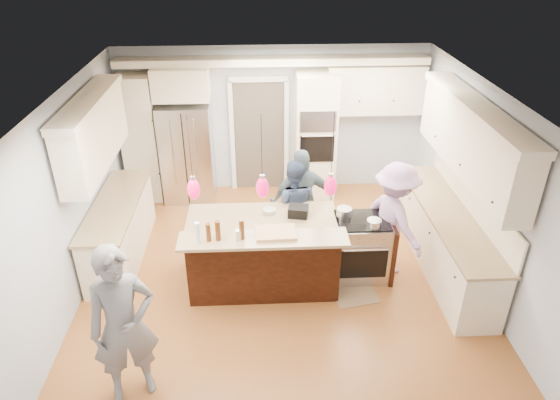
# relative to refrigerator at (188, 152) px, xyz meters

# --- Properties ---
(ground_plane) EXTENTS (6.00, 6.00, 0.00)m
(ground_plane) POSITION_rel_refrigerator_xyz_m (1.55, -2.64, -0.90)
(ground_plane) COLOR #AF6D30
(ground_plane) RESTS_ON ground
(room_shell) EXTENTS (5.54, 6.04, 2.72)m
(room_shell) POSITION_rel_refrigerator_xyz_m (1.55, -2.64, 0.92)
(room_shell) COLOR #B2BCC6
(room_shell) RESTS_ON ground
(refrigerator) EXTENTS (0.90, 0.70, 1.80)m
(refrigerator) POSITION_rel_refrigerator_xyz_m (0.00, 0.00, 0.00)
(refrigerator) COLOR #B7B7BC
(refrigerator) RESTS_ON ground
(oven_column) EXTENTS (0.72, 0.69, 2.30)m
(oven_column) POSITION_rel_refrigerator_xyz_m (2.30, 0.03, 0.25)
(oven_column) COLOR #F4E4C5
(oven_column) RESTS_ON ground
(back_upper_cabinets) EXTENTS (5.30, 0.61, 2.54)m
(back_upper_cabinets) POSITION_rel_refrigerator_xyz_m (0.80, 0.12, 0.77)
(back_upper_cabinets) COLOR #F4E4C5
(back_upper_cabinets) RESTS_ON ground
(right_counter_run) EXTENTS (0.64, 3.10, 2.51)m
(right_counter_run) POSITION_rel_refrigerator_xyz_m (3.99, -2.34, 0.16)
(right_counter_run) COLOR #F4E4C5
(right_counter_run) RESTS_ON ground
(left_cabinets) EXTENTS (0.64, 2.30, 2.51)m
(left_cabinets) POSITION_rel_refrigerator_xyz_m (-0.89, -1.84, 0.16)
(left_cabinets) COLOR #F4E4C5
(left_cabinets) RESTS_ON ground
(kitchen_island) EXTENTS (2.10, 1.46, 1.12)m
(kitchen_island) POSITION_rel_refrigerator_xyz_m (1.30, -2.57, -0.42)
(kitchen_island) COLOR black
(kitchen_island) RESTS_ON ground
(island_range) EXTENTS (0.82, 0.71, 0.92)m
(island_range) POSITION_rel_refrigerator_xyz_m (2.71, -2.49, -0.44)
(island_range) COLOR #B7B7BC
(island_range) RESTS_ON ground
(pendant_lights) EXTENTS (1.75, 0.15, 1.03)m
(pendant_lights) POSITION_rel_refrigerator_xyz_m (1.30, -3.15, 0.90)
(pendant_lights) COLOR black
(pendant_lights) RESTS_ON ground
(person_bar_end) EXTENTS (0.79, 0.66, 1.86)m
(person_bar_end) POSITION_rel_refrigerator_xyz_m (-0.15, -4.44, 0.03)
(person_bar_end) COLOR slate
(person_bar_end) RESTS_ON ground
(person_far_left) EXTENTS (0.82, 0.68, 1.52)m
(person_far_left) POSITION_rel_refrigerator_xyz_m (1.78, -1.79, -0.14)
(person_far_left) COLOR navy
(person_far_left) RESTS_ON ground
(person_far_right) EXTENTS (1.03, 0.61, 1.65)m
(person_far_right) POSITION_rel_refrigerator_xyz_m (1.91, -1.74, -0.07)
(person_far_right) COLOR #495E67
(person_far_right) RESTS_ON ground
(person_range_side) EXTENTS (1.05, 1.27, 1.71)m
(person_range_side) POSITION_rel_refrigerator_xyz_m (3.15, -2.40, -0.04)
(person_range_side) COLOR #BD94C8
(person_range_side) RESTS_ON ground
(floor_rug) EXTENTS (0.74, 0.96, 0.01)m
(floor_rug) POSITION_rel_refrigerator_xyz_m (2.52, -2.79, -0.89)
(floor_rug) COLOR olive
(floor_rug) RESTS_ON ground
(water_bottle) EXTENTS (0.08, 0.08, 0.28)m
(water_bottle) POSITION_rel_refrigerator_xyz_m (0.51, -3.25, 0.36)
(water_bottle) COLOR silver
(water_bottle) RESTS_ON kitchen_island
(beer_bottle_a) EXTENTS (0.08, 0.08, 0.24)m
(beer_bottle_a) POSITION_rel_refrigerator_xyz_m (0.64, -3.21, 0.34)
(beer_bottle_a) COLOR #4D260D
(beer_bottle_a) RESTS_ON kitchen_island
(beer_bottle_b) EXTENTS (0.08, 0.08, 0.26)m
(beer_bottle_b) POSITION_rel_refrigerator_xyz_m (0.75, -3.20, 0.35)
(beer_bottle_b) COLOR #4D260D
(beer_bottle_b) RESTS_ON kitchen_island
(beer_bottle_c) EXTENTS (0.08, 0.08, 0.26)m
(beer_bottle_c) POSITION_rel_refrigerator_xyz_m (1.04, -3.18, 0.35)
(beer_bottle_c) COLOR #4D260D
(beer_bottle_c) RESTS_ON kitchen_island
(drink_can) EXTENTS (0.09, 0.09, 0.13)m
(drink_can) POSITION_rel_refrigerator_xyz_m (1.00, -3.21, 0.29)
(drink_can) COLOR #B7B7BC
(drink_can) RESTS_ON kitchen_island
(cutting_board) EXTENTS (0.51, 0.37, 0.04)m
(cutting_board) POSITION_rel_refrigerator_xyz_m (1.46, -3.11, 0.24)
(cutting_board) COLOR tan
(cutting_board) RESTS_ON kitchen_island
(pot_large) EXTENTS (0.21, 0.21, 0.12)m
(pot_large) POSITION_rel_refrigerator_xyz_m (2.44, -2.38, 0.08)
(pot_large) COLOR #B7B7BC
(pot_large) RESTS_ON island_range
(pot_small) EXTENTS (0.20, 0.20, 0.10)m
(pot_small) POSITION_rel_refrigerator_xyz_m (2.80, -2.67, 0.07)
(pot_small) COLOR #B7B7BC
(pot_small) RESTS_ON island_range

